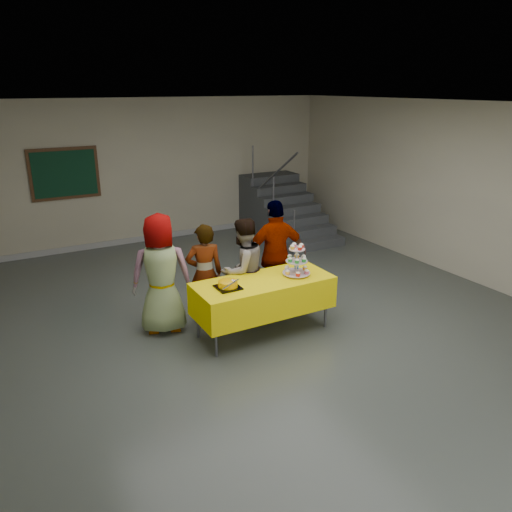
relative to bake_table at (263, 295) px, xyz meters
The scene contains 10 objects.
room_shell 1.58m from the bake_table, 13.58° to the right, with size 10.00×10.04×3.02m.
bake_table is the anchor object (origin of this frame).
cupcake_stand 0.63m from the bake_table, ahead, with size 0.38×0.38×0.44m.
bear_cake 0.60m from the bake_table, behind, with size 0.32×0.36×0.12m.
schoolchild_a 1.40m from the bake_table, 148.23° to the left, with size 0.81×0.53×1.66m, color slate.
schoolchild_b 0.91m from the bake_table, 127.68° to the left, with size 0.53×0.35×1.45m, color slate.
schoolchild_c 0.56m from the bake_table, 93.79° to the left, with size 0.73×0.57×1.50m, color slate.
schoolchild_d 0.94m from the bake_table, 47.93° to the left, with size 0.97×0.40×1.66m, color slate.
staircase 4.96m from the bake_table, 55.36° to the left, with size 1.30×2.40×2.04m.
noticeboard 5.29m from the bake_table, 108.50° to the left, with size 1.30×0.05×1.00m.
Camera 1 is at (-3.20, -5.31, 3.24)m, focal length 35.00 mm.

